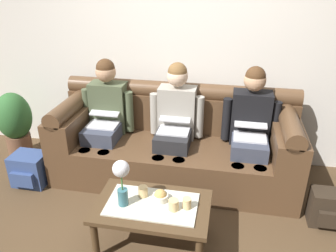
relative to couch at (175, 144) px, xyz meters
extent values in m
cube|color=silver|center=(0.00, 0.53, 1.08)|extent=(6.00, 0.12, 2.90)
cube|color=#513823|center=(0.00, -0.07, -0.16)|extent=(2.46, 0.88, 0.42)
cube|color=#513823|center=(0.00, 0.26, 0.25)|extent=(2.46, 0.22, 0.40)
cylinder|color=#513823|center=(0.00, 0.26, 0.51)|extent=(2.46, 0.18, 0.18)
cube|color=#513823|center=(-1.09, -0.07, 0.19)|extent=(0.28, 0.88, 0.28)
cylinder|color=#513823|center=(-1.09, -0.07, 0.38)|extent=(0.18, 0.88, 0.18)
cube|color=#513823|center=(1.09, -0.07, 0.19)|extent=(0.28, 0.88, 0.28)
cylinder|color=#513823|center=(1.09, -0.07, 0.38)|extent=(0.18, 0.88, 0.18)
cube|color=#383D4C|center=(-0.75, -0.13, 0.13)|extent=(0.34, 0.40, 0.15)
cylinder|color=#383D4C|center=(-0.85, -0.39, -0.16)|extent=(0.12, 0.12, 0.42)
cylinder|color=#383D4C|center=(-0.65, -0.39, -0.16)|extent=(0.12, 0.12, 0.42)
cube|color=#475138|center=(-0.75, 0.11, 0.32)|extent=(0.38, 0.22, 0.54)
cylinder|color=#475138|center=(-0.98, 0.07, 0.30)|extent=(0.09, 0.09, 0.44)
cylinder|color=#475138|center=(-0.51, 0.07, 0.30)|extent=(0.09, 0.09, 0.44)
sphere|color=tan|center=(-0.75, 0.09, 0.72)|extent=(0.21, 0.21, 0.21)
sphere|color=#472D19|center=(-0.75, 0.09, 0.76)|extent=(0.19, 0.19, 0.19)
cube|color=silver|center=(-0.75, -0.11, 0.21)|extent=(0.31, 0.22, 0.02)
cube|color=silver|center=(-0.75, 0.02, 0.32)|extent=(0.31, 0.21, 0.06)
cube|color=black|center=(-0.75, 0.01, 0.32)|extent=(0.27, 0.18, 0.04)
cube|color=#232326|center=(0.00, -0.13, 0.13)|extent=(0.34, 0.40, 0.15)
cylinder|color=#232326|center=(-0.10, -0.39, -0.16)|extent=(0.12, 0.12, 0.42)
cylinder|color=#232326|center=(0.10, -0.39, -0.16)|extent=(0.12, 0.12, 0.42)
cube|color=gray|center=(0.00, 0.11, 0.32)|extent=(0.38, 0.22, 0.54)
cylinder|color=gray|center=(-0.23, 0.07, 0.30)|extent=(0.09, 0.09, 0.44)
cylinder|color=gray|center=(0.23, 0.07, 0.30)|extent=(0.09, 0.09, 0.44)
sphere|color=beige|center=(0.00, 0.09, 0.72)|extent=(0.21, 0.21, 0.21)
sphere|color=brown|center=(0.00, 0.09, 0.76)|extent=(0.19, 0.19, 0.19)
cube|color=silver|center=(0.00, -0.11, 0.21)|extent=(0.31, 0.22, 0.02)
cube|color=silver|center=(0.00, 0.03, 0.32)|extent=(0.31, 0.21, 0.07)
cube|color=black|center=(0.00, 0.02, 0.32)|extent=(0.27, 0.18, 0.06)
cube|color=#383D4C|center=(0.75, -0.13, 0.13)|extent=(0.34, 0.40, 0.15)
cylinder|color=#383D4C|center=(0.65, -0.39, -0.16)|extent=(0.12, 0.12, 0.42)
cylinder|color=#383D4C|center=(0.85, -0.39, -0.16)|extent=(0.12, 0.12, 0.42)
cube|color=black|center=(0.75, 0.11, 0.32)|extent=(0.38, 0.22, 0.54)
cylinder|color=black|center=(0.51, 0.07, 0.30)|extent=(0.09, 0.09, 0.44)
cylinder|color=black|center=(0.98, 0.07, 0.30)|extent=(0.09, 0.09, 0.44)
sphere|color=tan|center=(0.75, 0.09, 0.72)|extent=(0.21, 0.21, 0.21)
sphere|color=#472D19|center=(0.75, 0.09, 0.76)|extent=(0.19, 0.19, 0.19)
cube|color=silver|center=(0.75, -0.11, 0.21)|extent=(0.31, 0.22, 0.02)
cube|color=silver|center=(0.75, 0.02, 0.32)|extent=(0.31, 0.21, 0.06)
cube|color=black|center=(0.75, 0.01, 0.32)|extent=(0.27, 0.18, 0.04)
cube|color=#47331E|center=(0.00, -1.04, 0.01)|extent=(0.89, 0.56, 0.04)
cube|color=beige|center=(0.00, -1.04, 0.03)|extent=(0.70, 0.39, 0.01)
cylinder|color=#47331E|center=(-0.40, -1.27, -0.19)|extent=(0.06, 0.06, 0.36)
cylinder|color=#47331E|center=(-0.40, -0.82, -0.19)|extent=(0.06, 0.06, 0.36)
cylinder|color=#47331E|center=(0.40, -0.82, -0.19)|extent=(0.06, 0.06, 0.36)
cylinder|color=#336672|center=(-0.21, -1.10, 0.11)|extent=(0.08, 0.08, 0.14)
cylinder|color=#3D7538|center=(-0.21, -1.10, 0.25)|extent=(0.01, 0.01, 0.14)
sphere|color=silver|center=(-0.21, -1.10, 0.36)|extent=(0.13, 0.13, 0.13)
cylinder|color=silver|center=(0.05, -0.99, 0.07)|extent=(0.12, 0.12, 0.05)
sphere|color=tan|center=(0.05, -0.99, 0.09)|extent=(0.10, 0.10, 0.10)
cylinder|color=#DBB77A|center=(-0.09, -0.97, 0.08)|extent=(0.07, 0.07, 0.09)
cylinder|color=#DBB77A|center=(0.17, -1.08, 0.08)|extent=(0.08, 0.08, 0.09)
cylinder|color=#DBB77A|center=(0.27, -1.04, 0.08)|extent=(0.07, 0.07, 0.08)
cube|color=#2D2319|center=(1.46, -0.51, -0.20)|extent=(0.35, 0.20, 0.32)
cube|color=#2D2319|center=(1.46, -0.63, -0.24)|extent=(0.24, 0.05, 0.15)
cube|color=#33477A|center=(-1.44, -0.45, -0.20)|extent=(0.34, 0.27, 0.34)
cube|color=#33477A|center=(-1.44, -0.60, -0.23)|extent=(0.24, 0.05, 0.15)
cylinder|color=brown|center=(-1.91, 0.07, -0.24)|extent=(0.28, 0.28, 0.26)
ellipsoid|color=#2D602D|center=(-1.91, 0.07, 0.13)|extent=(0.40, 0.40, 0.56)
camera|label=1|loc=(0.51, -3.04, 1.69)|focal=35.53mm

